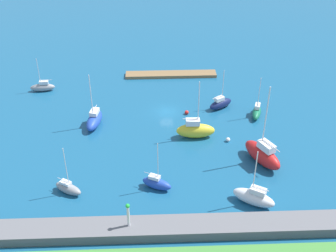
{
  "coord_description": "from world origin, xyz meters",
  "views": [
    {
      "loc": [
        2.54,
        70.75,
        42.15
      ],
      "look_at": [
        0.0,
        7.54,
        1.5
      ],
      "focal_mm": 45.06,
      "sensor_mm": 36.0,
      "label": 1
    }
  ],
  "objects_px": {
    "pier_dock": "(171,74)",
    "sailboat_navy_off_beacon": "(220,103)",
    "sailboat_gray_center_basin": "(68,188)",
    "sailboat_white_lone_north": "(254,197)",
    "mooring_buoy_red": "(187,112)",
    "mooring_buoy_white": "(228,140)",
    "sailboat_blue_far_south": "(94,120)",
    "sailboat_red_near_pier": "(263,154)",
    "sailboat_yellow_by_breakwater": "(195,130)",
    "sailboat_blue_east_end": "(157,183)",
    "harbor_beacon": "(128,213)",
    "sailboat_green_west_end": "(257,112)",
    "sailboat_gray_lone_south": "(43,87)"
  },
  "relations": [
    {
      "from": "sailboat_gray_center_basin",
      "to": "sailboat_red_near_pier",
      "type": "bearing_deg",
      "value": 42.24
    },
    {
      "from": "pier_dock",
      "to": "sailboat_yellow_by_breakwater",
      "type": "xyz_separation_m",
      "value": [
        -3.14,
        24.92,
        1.16
      ]
    },
    {
      "from": "pier_dock",
      "to": "sailboat_navy_off_beacon",
      "type": "distance_m",
      "value": 17.51
    },
    {
      "from": "mooring_buoy_white",
      "to": "sailboat_navy_off_beacon",
      "type": "bearing_deg",
      "value": -91.62
    },
    {
      "from": "mooring_buoy_red",
      "to": "sailboat_green_west_end",
      "type": "bearing_deg",
      "value": 174.84
    },
    {
      "from": "sailboat_blue_east_end",
      "to": "sailboat_navy_off_beacon",
      "type": "xyz_separation_m",
      "value": [
        -13.0,
        -23.39,
        0.09
      ]
    },
    {
      "from": "pier_dock",
      "to": "mooring_buoy_white",
      "type": "distance_m",
      "value": 27.96
    },
    {
      "from": "sailboat_red_near_pier",
      "to": "sailboat_gray_lone_south",
      "type": "relative_size",
      "value": 1.83
    },
    {
      "from": "sailboat_red_near_pier",
      "to": "harbor_beacon",
      "type": "bearing_deg",
      "value": 97.29
    },
    {
      "from": "sailboat_gray_center_basin",
      "to": "sailboat_yellow_by_breakwater",
      "type": "height_order",
      "value": "sailboat_yellow_by_breakwater"
    },
    {
      "from": "sailboat_white_lone_north",
      "to": "sailboat_red_near_pier",
      "type": "height_order",
      "value": "sailboat_red_near_pier"
    },
    {
      "from": "sailboat_blue_far_south",
      "to": "sailboat_blue_east_end",
      "type": "bearing_deg",
      "value": 41.43
    },
    {
      "from": "mooring_buoy_red",
      "to": "sailboat_red_near_pier",
      "type": "bearing_deg",
      "value": 125.1
    },
    {
      "from": "sailboat_green_west_end",
      "to": "sailboat_gray_lone_south",
      "type": "relative_size",
      "value": 1.11
    },
    {
      "from": "harbor_beacon",
      "to": "sailboat_blue_far_south",
      "type": "relative_size",
      "value": 0.36
    },
    {
      "from": "sailboat_gray_center_basin",
      "to": "sailboat_yellow_by_breakwater",
      "type": "relative_size",
      "value": 0.75
    },
    {
      "from": "sailboat_blue_far_south",
      "to": "mooring_buoy_white",
      "type": "bearing_deg",
      "value": 85.01
    },
    {
      "from": "sailboat_blue_east_end",
      "to": "sailboat_white_lone_north",
      "type": "xyz_separation_m",
      "value": [
        -13.8,
        3.92,
        0.27
      ]
    },
    {
      "from": "pier_dock",
      "to": "sailboat_gray_lone_south",
      "type": "bearing_deg",
      "value": 12.73
    },
    {
      "from": "mooring_buoy_white",
      "to": "sailboat_green_west_end",
      "type": "bearing_deg",
      "value": -129.4
    },
    {
      "from": "harbor_beacon",
      "to": "mooring_buoy_white",
      "type": "xyz_separation_m",
      "value": [
        -16.44,
        -20.72,
        -3.27
      ]
    },
    {
      "from": "sailboat_blue_east_end",
      "to": "mooring_buoy_white",
      "type": "height_order",
      "value": "sailboat_blue_east_end"
    },
    {
      "from": "sailboat_red_near_pier",
      "to": "mooring_buoy_white",
      "type": "xyz_separation_m",
      "value": [
        4.51,
        -6.17,
        -1.31
      ]
    },
    {
      "from": "sailboat_navy_off_beacon",
      "to": "sailboat_blue_far_south",
      "type": "xyz_separation_m",
      "value": [
        24.17,
        5.37,
        0.18
      ]
    },
    {
      "from": "sailboat_blue_far_south",
      "to": "sailboat_yellow_by_breakwater",
      "type": "bearing_deg",
      "value": 85.5
    },
    {
      "from": "sailboat_white_lone_north",
      "to": "mooring_buoy_white",
      "type": "distance_m",
      "value": 15.78
    },
    {
      "from": "sailboat_gray_center_basin",
      "to": "pier_dock",
      "type": "bearing_deg",
      "value": 97.19
    },
    {
      "from": "pier_dock",
      "to": "sailboat_blue_east_end",
      "type": "relative_size",
      "value": 2.49
    },
    {
      "from": "sailboat_white_lone_north",
      "to": "mooring_buoy_white",
      "type": "xyz_separation_m",
      "value": [
        1.13,
        -15.71,
        -0.84
      ]
    },
    {
      "from": "harbor_beacon",
      "to": "sailboat_blue_east_end",
      "type": "distance_m",
      "value": 10.05
    },
    {
      "from": "sailboat_blue_east_end",
      "to": "sailboat_yellow_by_breakwater",
      "type": "distance_m",
      "value": 15.18
    },
    {
      "from": "sailboat_red_near_pier",
      "to": "mooring_buoy_white",
      "type": "relative_size",
      "value": 17.92
    },
    {
      "from": "sailboat_navy_off_beacon",
      "to": "sailboat_blue_far_south",
      "type": "distance_m",
      "value": 24.76
    },
    {
      "from": "sailboat_blue_far_south",
      "to": "harbor_beacon",
      "type": "bearing_deg",
      "value": 25.02
    },
    {
      "from": "sailboat_blue_east_end",
      "to": "sailboat_green_west_end",
      "type": "height_order",
      "value": "same"
    },
    {
      "from": "mooring_buoy_red",
      "to": "pier_dock",
      "type": "bearing_deg",
      "value": -82.5
    },
    {
      "from": "sailboat_navy_off_beacon",
      "to": "harbor_beacon",
      "type": "bearing_deg",
      "value": -150.46
    },
    {
      "from": "sailboat_white_lone_north",
      "to": "sailboat_blue_far_south",
      "type": "bearing_deg",
      "value": -10.16
    },
    {
      "from": "pier_dock",
      "to": "sailboat_white_lone_north",
      "type": "distance_m",
      "value": 43.42
    },
    {
      "from": "sailboat_gray_lone_south",
      "to": "sailboat_white_lone_north",
      "type": "bearing_deg",
      "value": 131.07
    },
    {
      "from": "sailboat_blue_east_end",
      "to": "sailboat_red_near_pier",
      "type": "relative_size",
      "value": 0.61
    },
    {
      "from": "sailboat_blue_east_end",
      "to": "sailboat_navy_off_beacon",
      "type": "bearing_deg",
      "value": 86.51
    },
    {
      "from": "sailboat_gray_center_basin",
      "to": "sailboat_blue_east_end",
      "type": "bearing_deg",
      "value": 32.9
    },
    {
      "from": "sailboat_yellow_by_breakwater",
      "to": "mooring_buoy_red",
      "type": "relative_size",
      "value": 13.89
    },
    {
      "from": "pier_dock",
      "to": "sailboat_gray_center_basin",
      "type": "xyz_separation_m",
      "value": [
        17.0,
        38.82,
        0.52
      ]
    },
    {
      "from": "harbor_beacon",
      "to": "sailboat_blue_east_end",
      "type": "xyz_separation_m",
      "value": [
        -3.76,
        -8.92,
        -2.69
      ]
    },
    {
      "from": "pier_dock",
      "to": "mooring_buoy_white",
      "type": "xyz_separation_m",
      "value": [
        -8.75,
        26.55,
        0.05
      ]
    },
    {
      "from": "sailboat_white_lone_north",
      "to": "sailboat_blue_far_south",
      "type": "xyz_separation_m",
      "value": [
        24.97,
        -21.94,
        -0.0
      ]
    },
    {
      "from": "sailboat_gray_center_basin",
      "to": "mooring_buoy_red",
      "type": "xyz_separation_m",
      "value": [
        -19.24,
        -21.79,
        -0.46
      ]
    },
    {
      "from": "sailboat_green_west_end",
      "to": "mooring_buoy_white",
      "type": "height_order",
      "value": "sailboat_green_west_end"
    }
  ]
}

